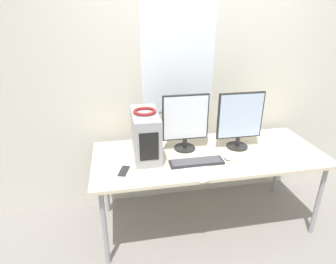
{
  "coord_description": "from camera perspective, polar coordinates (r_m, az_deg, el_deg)",
  "views": [
    {
      "loc": [
        -0.77,
        -1.71,
        1.93
      ],
      "look_at": [
        -0.37,
        0.42,
        1.0
      ],
      "focal_mm": 30.0,
      "sensor_mm": 36.0,
      "label": 1
    }
  ],
  "objects": [
    {
      "name": "headphones",
      "position": [
        2.34,
        -4.74,
        4.2
      ],
      "size": [
        0.19,
        0.19,
        0.03
      ],
      "color": "maroon",
      "rests_on": "pc_tower"
    },
    {
      "name": "pc_tower",
      "position": [
        2.42,
        -4.58,
        -0.5
      ],
      "size": [
        0.22,
        0.49,
        0.39
      ],
      "color": "#9E9EA3",
      "rests_on": "desk"
    },
    {
      "name": "cell_phone",
      "position": [
        2.27,
        -8.95,
        -7.82
      ],
      "size": [
        0.1,
        0.16,
        0.01
      ],
      "rotation": [
        0.0,
        0.0,
        -0.3
      ],
      "color": "#232328",
      "rests_on": "desk"
    },
    {
      "name": "monitor_right_near",
      "position": [
        2.6,
        14.41,
        2.53
      ],
      "size": [
        0.42,
        0.2,
        0.53
      ],
      "color": "black",
      "rests_on": "desk"
    },
    {
      "name": "mouse",
      "position": [
        2.48,
        11.95,
        -5.1
      ],
      "size": [
        0.06,
        0.1,
        0.03
      ],
      "color": "#B2B2B7",
      "rests_on": "desk"
    },
    {
      "name": "keyboard",
      "position": [
        2.37,
        5.8,
        -6.09
      ],
      "size": [
        0.46,
        0.13,
        0.02
      ],
      "color": "#28282D",
      "rests_on": "desk"
    },
    {
      "name": "desk",
      "position": [
        2.57,
        8.22,
        -5.25
      ],
      "size": [
        2.05,
        0.84,
        0.76
      ],
      "color": "beige",
      "rests_on": "ground_plane"
    },
    {
      "name": "ground_plane",
      "position": [
        2.69,
        10.31,
        -23.04
      ],
      "size": [
        14.0,
        14.0,
        0.0
      ],
      "primitive_type": "plane",
      "color": "gray"
    },
    {
      "name": "wall_back",
      "position": [
        2.84,
        5.42,
        11.45
      ],
      "size": [
        8.0,
        0.07,
        2.7
      ],
      "color": "beige",
      "rests_on": "ground_plane"
    },
    {
      "name": "paper_sheet_left",
      "position": [
        2.28,
        6.75,
        -7.78
      ],
      "size": [
        0.3,
        0.35,
        0.0
      ],
      "rotation": [
        0.0,
        0.0,
        0.34
      ],
      "color": "white",
      "rests_on": "desk"
    },
    {
      "name": "monitor_main",
      "position": [
        2.5,
        3.56,
        2.22
      ],
      "size": [
        0.42,
        0.2,
        0.52
      ],
      "color": "black",
      "rests_on": "desk"
    }
  ]
}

